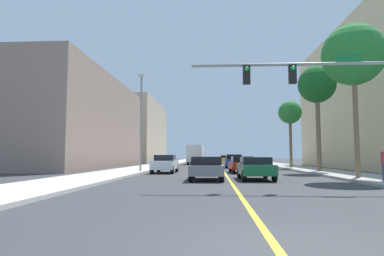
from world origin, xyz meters
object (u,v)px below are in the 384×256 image
at_px(palm_mid, 317,86).
at_px(car_white, 165,164).
at_px(traffic_signal_mast, 327,89).
at_px(car_yellow, 225,159).
at_px(car_blue, 234,161).
at_px(car_red, 242,164).
at_px(street_lamp, 141,117).
at_px(palm_near, 353,56).
at_px(car_gray, 206,168).
at_px(delivery_truck, 196,154).
at_px(car_green, 255,168).
at_px(palm_far, 290,113).

height_order(palm_mid, car_white, palm_mid).
height_order(traffic_signal_mast, car_yellow, traffic_signal_mast).
height_order(car_blue, car_red, car_blue).
relative_size(traffic_signal_mast, street_lamp, 1.09).
relative_size(palm_near, car_blue, 2.35).
distance_m(palm_mid, car_red, 9.35).
bearing_deg(car_blue, car_gray, -97.68).
bearing_deg(palm_mid, traffic_signal_mast, -105.82).
xyz_separation_m(street_lamp, car_yellow, (8.22, 33.07, -3.86)).
distance_m(street_lamp, car_white, 4.38).
height_order(street_lamp, car_red, street_lamp).
bearing_deg(car_blue, palm_mid, -55.43).
bearing_deg(car_blue, delivery_truck, 108.69).
xyz_separation_m(traffic_signal_mast, car_green, (-2.54, 4.91, -3.65)).
bearing_deg(palm_near, car_green, -176.18).
bearing_deg(car_yellow, palm_far, -74.69).
xyz_separation_m(traffic_signal_mast, palm_far, (3.48, 21.93, 1.68)).
bearing_deg(palm_near, street_lamp, 153.87).
relative_size(palm_near, car_white, 2.12).
bearing_deg(car_yellow, car_green, -89.24).
height_order(car_yellow, car_white, car_white).
height_order(traffic_signal_mast, car_blue, traffic_signal_mast).
bearing_deg(palm_far, street_lamp, -146.55).
distance_m(palm_far, car_white, 16.57).
xyz_separation_m(car_yellow, car_red, (0.08, -32.80, -0.05)).
bearing_deg(car_yellow, car_gray, -93.23).
relative_size(car_gray, car_blue, 1.04).
bearing_deg(car_white, car_green, 130.98).
distance_m(palm_far, car_green, 18.82).
bearing_deg(car_green, car_red, 90.26).
bearing_deg(palm_far, car_gray, -117.03).
bearing_deg(car_yellow, car_blue, -89.24).
xyz_separation_m(palm_mid, delivery_truck, (-11.59, 25.34, -5.71)).
relative_size(street_lamp, palm_far, 1.11).
bearing_deg(car_red, car_yellow, 88.48).
distance_m(car_white, delivery_truck, 26.73).
relative_size(car_blue, delivery_truck, 0.45).
bearing_deg(car_gray, car_white, 113.77).
relative_size(car_white, delivery_truck, 0.50).
bearing_deg(palm_mid, street_lamp, -175.22).
xyz_separation_m(palm_near, car_green, (-5.98, -0.40, -6.70)).
bearing_deg(car_green, traffic_signal_mast, -63.32).
height_order(street_lamp, delivery_truck, street_lamp).
bearing_deg(delivery_truck, car_white, -91.53).
height_order(car_gray, car_green, car_gray).
height_order(street_lamp, palm_far, street_lamp).
height_order(car_gray, car_red, car_gray).
xyz_separation_m(street_lamp, car_white, (2.07, -0.11, -3.86)).
distance_m(car_yellow, delivery_truck, 8.23).
relative_size(palm_mid, car_white, 2.06).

